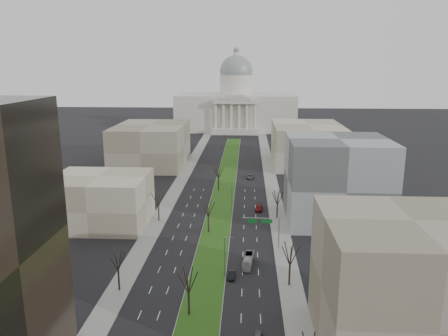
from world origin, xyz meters
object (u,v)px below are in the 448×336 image
(box_van, at_px, (248,261))
(car_black, at_px, (232,275))
(car_grey_far, at_px, (251,177))
(car_red, at_px, (259,208))

(box_van, bearing_deg, car_black, -113.91)
(car_black, xyz_separation_m, car_grey_far, (4.41, 82.75, 0.09))
(car_black, distance_m, box_van, 7.03)
(box_van, bearing_deg, car_grey_far, 95.55)
(car_black, distance_m, car_grey_far, 82.86)
(car_black, distance_m, car_red, 44.75)
(car_black, height_order, box_van, box_van)
(car_black, height_order, car_red, car_red)
(car_black, bearing_deg, box_van, 61.86)
(car_red, distance_m, box_van, 38.30)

